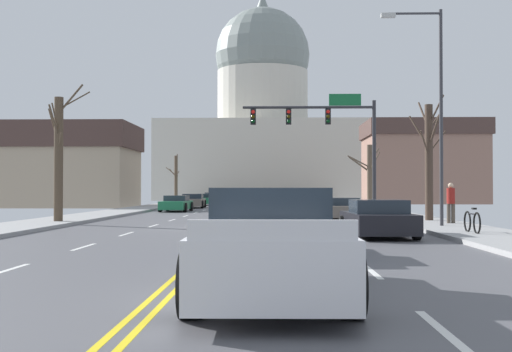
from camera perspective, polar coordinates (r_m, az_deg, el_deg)
name	(u,v)px	position (r m, az deg, el deg)	size (l,w,h in m)	color
ground	(232,228)	(26.49, -2.03, -4.48)	(20.00, 180.00, 0.20)	#515156
signal_gantry	(327,127)	(39.79, 6.12, 4.20)	(7.91, 0.41, 7.09)	#28282D
street_lamp_right	(433,98)	(27.13, 14.95, 6.47)	(2.40, 0.24, 8.48)	#333338
capitol_building	(263,126)	(99.35, 0.56, 4.29)	(29.58, 20.16, 31.04)	beige
sedan_near_00	(342,209)	(34.72, 7.37, -2.83)	(2.09, 4.29, 1.12)	#6B6056
sedan_near_01	(282,212)	(28.99, 2.23, -3.14)	(2.01, 4.59, 1.17)	black
sedan_near_02	(378,219)	(22.20, 10.38, -3.68)	(2.22, 4.48, 1.22)	black
sedan_near_03	(288,231)	(15.95, 2.80, -4.72)	(2.15, 4.36, 1.19)	navy
pickup_truck_near_04	(270,246)	(9.88, 1.24, -6.02)	(2.27, 5.63, 1.58)	silver
sedan_oncoming_00	(176,204)	(46.98, -6.84, -2.38)	(2.01, 4.57, 1.12)	#1E7247
sedan_oncoming_01	(193,201)	(55.86, -5.44, -2.16)	(2.10, 4.69, 1.17)	#6B6056
sedan_oncoming_02	(205,200)	(64.80, -4.38, -2.04)	(2.07, 4.44, 1.12)	#1E7247
sedan_oncoming_03	(213,198)	(73.09, -3.72, -1.91)	(2.09, 4.62, 1.19)	#9EA3A8
flank_building_00	(55,165)	(60.87, -16.86, 0.90)	(14.04, 9.02, 7.22)	tan
flank_building_01	(423,162)	(75.08, 14.08, 1.16)	(12.62, 9.90, 8.94)	#8C6656
bare_tree_00	(429,158)	(31.62, 14.60, 1.49)	(1.69, 2.35, 5.69)	#423328
bare_tree_01	(176,179)	(67.01, -6.88, -0.22)	(1.67, 2.04, 5.00)	brown
bare_tree_02	(369,175)	(46.26, 9.69, 0.07)	(2.36, 2.13, 4.57)	brown
bare_tree_03	(59,157)	(30.95, -16.54, 1.61)	(2.07, 1.92, 6.12)	#4C3D2D
pedestrian_00	(451,201)	(29.08, 16.35, -2.04)	(0.35, 0.34, 1.69)	#4C4238
bicycle_parked	(472,222)	(23.03, 18.02, -3.76)	(0.12, 1.77, 0.85)	black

